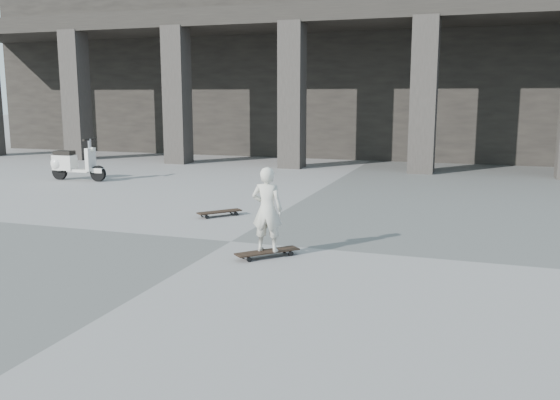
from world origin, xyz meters
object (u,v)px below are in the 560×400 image
(scooter, at_px, (69,163))
(skateboard_spare, at_px, (220,212))
(longboard, at_px, (267,252))
(child, at_px, (267,209))

(scooter, bearing_deg, skateboard_spare, -30.14)
(longboard, height_order, child, child)
(longboard, relative_size, child, 0.70)
(longboard, xyz_separation_m, skateboard_spare, (-1.63, 2.15, 0.00))
(skateboard_spare, height_order, scooter, scooter)
(longboard, distance_m, skateboard_spare, 2.70)
(longboard, height_order, scooter, scooter)
(longboard, distance_m, scooter, 8.50)
(child, relative_size, scooter, 0.73)
(skateboard_spare, distance_m, scooter, 5.97)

